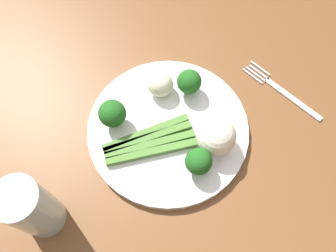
{
  "coord_description": "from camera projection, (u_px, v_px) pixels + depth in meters",
  "views": [
    {
      "loc": [
        -0.08,
        -0.22,
        1.28
      ],
      "look_at": [
        0.06,
        -0.01,
        0.76
      ],
      "focal_mm": 37.02,
      "sensor_mm": 36.0,
      "label": 1
    }
  ],
  "objects": [
    {
      "name": "dining_table",
      "position": [
        140.0,
        163.0,
        0.67
      ],
      "size": [
        1.36,
        1.07,
        0.74
      ],
      "color": "brown",
      "rests_on": "ground_plane"
    },
    {
      "name": "fork",
      "position": [
        281.0,
        91.0,
        0.63
      ],
      "size": [
        0.06,
        0.16,
        0.0
      ],
      "rotation": [
        0.0,
        0.0,
        1.8
      ],
      "color": "silver",
      "rests_on": "dining_table"
    },
    {
      "name": "broccoli_back_right",
      "position": [
        112.0,
        114.0,
        0.56
      ],
      "size": [
        0.05,
        0.05,
        0.06
      ],
      "color": "#4C7F2B",
      "rests_on": "plate"
    },
    {
      "name": "water_glass",
      "position": [
        32.0,
        209.0,
        0.47
      ],
      "size": [
        0.06,
        0.06,
        0.13
      ],
      "primitive_type": "cylinder",
      "color": "silver",
      "rests_on": "dining_table"
    },
    {
      "name": "cauliflower_front",
      "position": [
        160.0,
        84.0,
        0.59
      ],
      "size": [
        0.04,
        0.04,
        0.04
      ],
      "primitive_type": "sphere",
      "color": "beige",
      "rests_on": "plate"
    },
    {
      "name": "broccoli_right",
      "position": [
        189.0,
        82.0,
        0.58
      ],
      "size": [
        0.04,
        0.04,
        0.05
      ],
      "color": "#4C7F2B",
      "rests_on": "plate"
    },
    {
      "name": "plate",
      "position": [
        168.0,
        129.0,
        0.59
      ],
      "size": [
        0.27,
        0.27,
        0.01
      ],
      "primitive_type": "cylinder",
      "color": "white",
      "rests_on": "dining_table"
    },
    {
      "name": "asparagus_bundle",
      "position": [
        149.0,
        142.0,
        0.56
      ],
      "size": [
        0.16,
        0.09,
        0.01
      ],
      "rotation": [
        0.0,
        0.0,
        6.02
      ],
      "color": "#47752D",
      "rests_on": "plate"
    },
    {
      "name": "broccoli_near_center",
      "position": [
        198.0,
        162.0,
        0.52
      ],
      "size": [
        0.04,
        0.04,
        0.05
      ],
      "color": "#4C7F2B",
      "rests_on": "plate"
    },
    {
      "name": "ground_plane",
      "position": [
        153.0,
        223.0,
        1.26
      ],
      "size": [
        6.0,
        6.0,
        0.02
      ],
      "primitive_type": "cube",
      "color": "tan"
    },
    {
      "name": "cauliflower_back",
      "position": [
        216.0,
        136.0,
        0.54
      ],
      "size": [
        0.06,
        0.06,
        0.06
      ],
      "primitive_type": "sphere",
      "color": "white",
      "rests_on": "plate"
    }
  ]
}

